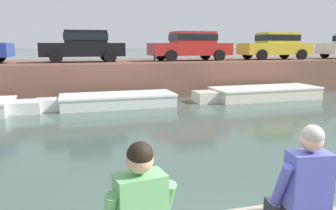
{
  "coord_description": "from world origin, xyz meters",
  "views": [
    {
      "loc": [
        -1.89,
        -2.76,
        2.48
      ],
      "look_at": [
        0.03,
        4.14,
        1.15
      ],
      "focal_mm": 35.0,
      "sensor_mm": 36.0,
      "label": 1
    }
  ],
  "objects_px": {
    "boat_moored_east_cream": "(260,93)",
    "car_left_inner_black": "(83,45)",
    "boat_moored_central_white": "(113,100)",
    "person_seated_right": "(305,188)",
    "car_centre_red": "(191,45)",
    "mooring_bollard_mid": "(155,58)",
    "car_right_inner_yellow": "(275,45)"
  },
  "relations": [
    {
      "from": "boat_moored_central_white",
      "to": "person_seated_right",
      "type": "xyz_separation_m",
      "value": [
        0.59,
        -10.79,
        0.96
      ]
    },
    {
      "from": "car_centre_red",
      "to": "person_seated_right",
      "type": "height_order",
      "value": "car_centre_red"
    },
    {
      "from": "car_centre_red",
      "to": "car_right_inner_yellow",
      "type": "relative_size",
      "value": 1.09
    },
    {
      "from": "boat_moored_central_white",
      "to": "boat_moored_east_cream",
      "type": "distance_m",
      "value": 6.75
    },
    {
      "from": "mooring_bollard_mid",
      "to": "car_left_inner_black",
      "type": "bearing_deg",
      "value": 148.53
    },
    {
      "from": "car_right_inner_yellow",
      "to": "mooring_bollard_mid",
      "type": "relative_size",
      "value": 9.02
    },
    {
      "from": "boat_moored_east_cream",
      "to": "mooring_bollard_mid",
      "type": "height_order",
      "value": "mooring_bollard_mid"
    },
    {
      "from": "boat_moored_central_white",
      "to": "car_centre_red",
      "type": "height_order",
      "value": "car_centre_red"
    },
    {
      "from": "person_seated_right",
      "to": "car_left_inner_black",
      "type": "bearing_deg",
      "value": 96.12
    },
    {
      "from": "boat_moored_east_cream",
      "to": "car_left_inner_black",
      "type": "xyz_separation_m",
      "value": [
        -7.71,
        3.59,
        2.18
      ]
    },
    {
      "from": "boat_moored_central_white",
      "to": "car_left_inner_black",
      "type": "xyz_separation_m",
      "value": [
        -0.96,
        3.68,
        2.19
      ]
    },
    {
      "from": "car_right_inner_yellow",
      "to": "mooring_bollard_mid",
      "type": "xyz_separation_m",
      "value": [
        -7.56,
        -1.92,
        -0.61
      ]
    },
    {
      "from": "car_left_inner_black",
      "to": "mooring_bollard_mid",
      "type": "bearing_deg",
      "value": -31.47
    },
    {
      "from": "boat_moored_central_white",
      "to": "boat_moored_east_cream",
      "type": "xyz_separation_m",
      "value": [
        6.75,
        0.09,
        0.02
      ]
    },
    {
      "from": "boat_moored_east_cream",
      "to": "car_left_inner_black",
      "type": "distance_m",
      "value": 8.78
    },
    {
      "from": "car_right_inner_yellow",
      "to": "car_left_inner_black",
      "type": "bearing_deg",
      "value": 179.98
    },
    {
      "from": "car_left_inner_black",
      "to": "mooring_bollard_mid",
      "type": "relative_size",
      "value": 8.99
    },
    {
      "from": "boat_moored_central_white",
      "to": "car_left_inner_black",
      "type": "bearing_deg",
      "value": 104.63
    },
    {
      "from": "car_centre_red",
      "to": "car_left_inner_black",
      "type": "bearing_deg",
      "value": -179.99
    },
    {
      "from": "boat_moored_east_cream",
      "to": "mooring_bollard_mid",
      "type": "bearing_deg",
      "value": 159.97
    },
    {
      "from": "car_centre_red",
      "to": "mooring_bollard_mid",
      "type": "relative_size",
      "value": 9.8
    },
    {
      "from": "boat_moored_east_cream",
      "to": "car_right_inner_yellow",
      "type": "bearing_deg",
      "value": 50.18
    },
    {
      "from": "car_left_inner_black",
      "to": "boat_moored_central_white",
      "type": "bearing_deg",
      "value": -75.37
    },
    {
      "from": "boat_moored_central_white",
      "to": "person_seated_right",
      "type": "height_order",
      "value": "person_seated_right"
    },
    {
      "from": "boat_moored_central_white",
      "to": "car_centre_red",
      "type": "bearing_deg",
      "value": 38.71
    },
    {
      "from": "car_left_inner_black",
      "to": "mooring_bollard_mid",
      "type": "distance_m",
      "value": 3.73
    },
    {
      "from": "boat_moored_central_white",
      "to": "boat_moored_east_cream",
      "type": "height_order",
      "value": "boat_moored_east_cream"
    },
    {
      "from": "car_left_inner_black",
      "to": "boat_moored_east_cream",
      "type": "bearing_deg",
      "value": -24.96
    },
    {
      "from": "mooring_bollard_mid",
      "to": "person_seated_right",
      "type": "relative_size",
      "value": 0.46
    },
    {
      "from": "car_right_inner_yellow",
      "to": "car_centre_red",
      "type": "bearing_deg",
      "value": 179.94
    },
    {
      "from": "boat_moored_central_white",
      "to": "boat_moored_east_cream",
      "type": "bearing_deg",
      "value": 0.8
    },
    {
      "from": "car_centre_red",
      "to": "mooring_bollard_mid",
      "type": "xyz_separation_m",
      "value": [
        -2.42,
        -1.92,
        -0.61
      ]
    }
  ]
}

